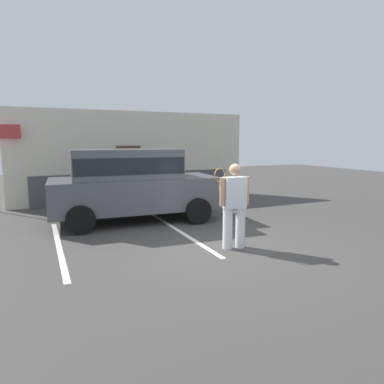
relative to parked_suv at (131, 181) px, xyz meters
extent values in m
plane|color=#423F3D|center=(1.07, -3.19, -1.15)|extent=(40.00, 40.00, 0.00)
cube|color=silver|center=(-2.07, -1.69, -1.14)|extent=(0.12, 4.40, 0.01)
cube|color=silver|center=(0.81, -1.69, -1.14)|extent=(0.12, 4.40, 0.01)
cube|color=beige|center=(1.07, 3.35, 0.54)|extent=(9.00, 0.30, 3.37)
cube|color=#4C4C51|center=(1.07, 3.15, -0.60)|extent=(7.56, 0.10, 1.10)
cube|color=brown|center=(0.73, 3.13, -0.10)|extent=(0.90, 0.06, 2.10)
cube|color=#4C4F54|center=(0.11, -0.01, -0.35)|extent=(4.72, 2.21, 0.90)
cube|color=#4C4F54|center=(-0.14, 0.01, 0.50)|extent=(3.01, 1.95, 0.80)
cube|color=black|center=(-0.14, 0.01, 0.48)|extent=(2.96, 1.97, 0.44)
cylinder|color=black|center=(1.72, 0.84, -0.79)|extent=(0.74, 0.31, 0.72)
cylinder|color=black|center=(1.59, -1.06, -0.79)|extent=(0.74, 0.31, 0.72)
cylinder|color=black|center=(-1.38, 1.05, -0.79)|extent=(0.74, 0.31, 0.72)
cylinder|color=black|center=(-1.50, -0.85, -0.79)|extent=(0.74, 0.31, 0.72)
cylinder|color=white|center=(1.50, -3.37, -0.71)|extent=(0.21, 0.21, 0.88)
cylinder|color=white|center=(1.20, -3.34, -0.71)|extent=(0.21, 0.21, 0.88)
cube|color=silver|center=(1.35, -3.36, 0.06)|extent=(0.48, 0.33, 0.65)
sphere|color=tan|center=(1.35, -3.36, 0.54)|extent=(0.24, 0.24, 0.24)
cylinder|color=tan|center=(1.63, -3.39, 0.09)|extent=(0.11, 0.11, 0.60)
cylinder|color=tan|center=(1.07, -3.33, 0.09)|extent=(0.11, 0.11, 0.60)
torus|color=olive|center=(1.03, -3.27, 0.43)|extent=(0.29, 0.08, 0.29)
cylinder|color=olive|center=(1.03, -3.27, 0.20)|extent=(0.03, 0.03, 0.20)
cylinder|color=gray|center=(3.06, 2.00, -1.03)|extent=(0.38, 0.38, 0.23)
sphere|color=#387F33|center=(3.06, 2.00, -0.66)|extent=(0.60, 0.60, 0.60)
cube|color=#B23838|center=(-3.18, 2.95, 1.42)|extent=(0.75, 0.04, 0.45)
camera|label=1|loc=(-2.41, -9.47, 1.13)|focal=32.09mm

